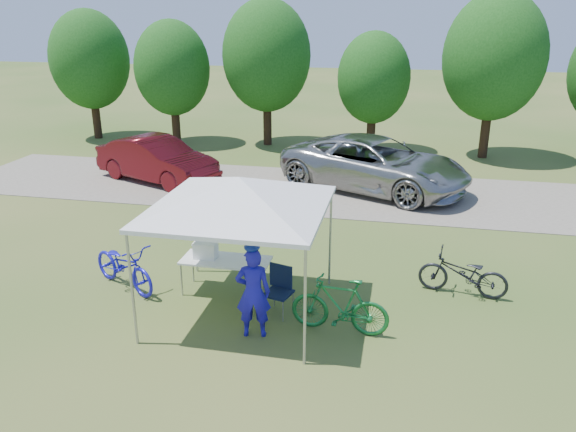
% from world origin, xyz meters
% --- Properties ---
extents(ground, '(100.00, 100.00, 0.00)m').
position_xyz_m(ground, '(0.00, 0.00, 0.00)').
color(ground, '#2D5119').
rests_on(ground, ground).
extents(gravel_strip, '(24.00, 5.00, 0.02)m').
position_xyz_m(gravel_strip, '(0.00, 8.00, 0.01)').
color(gravel_strip, gray).
rests_on(gravel_strip, ground).
extents(canopy, '(4.53, 4.53, 3.00)m').
position_xyz_m(canopy, '(0.00, 0.00, 2.65)').
color(canopy, '#A5A5AA').
rests_on(canopy, ground).
extents(treeline, '(24.89, 4.28, 6.30)m').
position_xyz_m(treeline, '(-0.29, 14.05, 3.53)').
color(treeline, '#382314').
rests_on(treeline, ground).
extents(folding_table, '(1.82, 0.76, 0.75)m').
position_xyz_m(folding_table, '(-0.54, 0.67, 0.70)').
color(folding_table, white).
rests_on(folding_table, ground).
extents(folding_chair, '(0.59, 0.62, 0.94)m').
position_xyz_m(folding_chair, '(0.72, 0.13, 0.56)').
color(folding_chair, '#0E1732').
rests_on(folding_chair, ground).
extents(cooler, '(0.48, 0.32, 0.34)m').
position_xyz_m(cooler, '(-0.96, 0.67, 0.92)').
color(cooler, white).
rests_on(cooler, folding_table).
extents(ice_cream_cup, '(0.08, 0.08, 0.06)m').
position_xyz_m(ice_cream_cup, '(-0.03, 0.62, 0.78)').
color(ice_cream_cup, yellow).
rests_on(ice_cream_cup, folding_table).
extents(cyclist, '(0.69, 0.53, 1.71)m').
position_xyz_m(cyclist, '(0.45, -0.80, 0.85)').
color(cyclist, '#1B15AE').
rests_on(cyclist, ground).
extents(bike_blue, '(2.03, 1.53, 1.02)m').
position_xyz_m(bike_blue, '(-2.71, 0.44, 0.51)').
color(bike_blue, '#1B17CA').
rests_on(bike_blue, ground).
extents(bike_green, '(1.83, 0.64, 1.08)m').
position_xyz_m(bike_green, '(1.94, -0.37, 0.54)').
color(bike_green, '#197032').
rests_on(bike_green, ground).
extents(bike_dark, '(1.87, 0.90, 0.94)m').
position_xyz_m(bike_dark, '(4.25, 1.57, 0.47)').
color(bike_dark, black).
rests_on(bike_dark, ground).
extents(minivan, '(6.74, 5.01, 1.70)m').
position_xyz_m(minivan, '(2.01, 8.54, 0.87)').
color(minivan, '#A0A19C').
rests_on(minivan, gravel_strip).
extents(sedan, '(4.79, 3.20, 1.49)m').
position_xyz_m(sedan, '(-5.34, 7.99, 0.77)').
color(sedan, '#510D12').
rests_on(sedan, gravel_strip).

